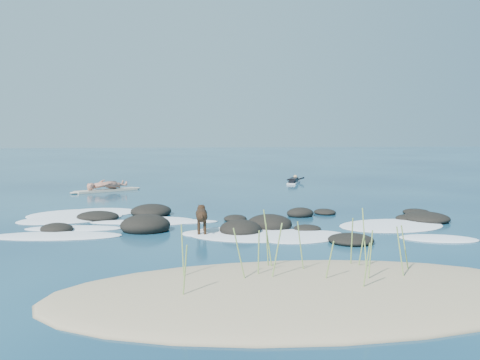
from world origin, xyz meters
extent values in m
plane|color=#0A2642|center=(0.00, 0.00, 0.00)|extent=(160.00, 160.00, 0.00)
ellipsoid|color=#9E8966|center=(0.00, -8.20, 0.00)|extent=(9.00, 4.40, 0.60)
cylinder|color=#7B9E4C|center=(1.32, -7.31, 0.49)|extent=(0.10, 0.13, 0.73)
cylinder|color=#7B9E4C|center=(-0.44, -7.14, 0.74)|extent=(0.21, 0.05, 1.22)
cylinder|color=#7B9E4C|center=(-2.05, -8.72, 0.59)|extent=(0.11, 0.09, 0.94)
cylinder|color=#7B9E4C|center=(0.87, -8.78, 0.58)|extent=(0.09, 0.17, 0.91)
cylinder|color=#7B9E4C|center=(-1.09, -8.01, 0.65)|extent=(0.25, 0.06, 1.04)
cylinder|color=#7B9E4C|center=(1.75, -8.13, 0.63)|extent=(0.14, 0.17, 1.02)
cylinder|color=#7B9E4C|center=(-0.73, -7.77, 0.59)|extent=(0.05, 0.03, 0.95)
cylinder|color=#7B9E4C|center=(-2.06, -7.56, 0.64)|extent=(0.07, 0.16, 1.04)
cylinder|color=#7B9E4C|center=(-0.46, -7.14, 0.61)|extent=(0.12, 0.22, 0.96)
cylinder|color=#7B9E4C|center=(1.19, -7.16, 0.65)|extent=(0.08, 0.25, 1.04)
cylinder|color=#7B9E4C|center=(1.39, -7.31, 0.74)|extent=(0.04, 0.35, 1.21)
cylinder|color=#7B9E4C|center=(2.05, -7.65, 0.61)|extent=(0.23, 0.07, 0.96)
cylinder|color=#7B9E4C|center=(1.13, -8.28, 0.62)|extent=(0.13, 0.10, 1.00)
cylinder|color=#7B9E4C|center=(0.41, -8.24, 0.54)|extent=(0.16, 0.11, 0.83)
cylinder|color=#7B9E4C|center=(0.09, -7.55, 0.66)|extent=(0.20, 0.16, 1.06)
cylinder|color=#7B9E4C|center=(-0.45, -8.00, 0.68)|extent=(0.23, 0.07, 1.11)
ellipsoid|color=black|center=(0.56, -1.82, 0.14)|extent=(1.64, 1.61, 0.55)
ellipsoid|color=black|center=(-0.26, -0.32, 0.06)|extent=(0.85, 0.92, 0.24)
ellipsoid|color=black|center=(2.96, 0.71, 0.05)|extent=(0.78, 0.93, 0.22)
ellipsoid|color=black|center=(-5.48, -1.56, 0.08)|extent=(1.09, 0.99, 0.33)
ellipsoid|color=black|center=(-4.62, 0.48, 0.09)|extent=(1.63, 1.46, 0.35)
ellipsoid|color=black|center=(1.59, -2.22, 0.05)|extent=(1.04, 1.06, 0.20)
ellipsoid|color=black|center=(5.70, -1.16, 0.09)|extent=(1.73, 1.81, 0.38)
ellipsoid|color=black|center=(-0.38, -2.53, 0.13)|extent=(1.34, 1.33, 0.52)
ellipsoid|color=black|center=(6.07, 0.25, 0.06)|extent=(1.05, 1.16, 0.23)
ellipsoid|color=black|center=(1.99, 0.29, 0.10)|extent=(1.14, 1.04, 0.39)
ellipsoid|color=black|center=(-2.96, 1.24, 0.12)|extent=(1.73, 1.86, 0.48)
ellipsoid|color=black|center=(-2.77, -1.67, 0.06)|extent=(1.10, 1.25, 0.22)
ellipsoid|color=black|center=(-3.01, -1.72, 0.16)|extent=(1.80, 1.76, 0.62)
ellipsoid|color=black|center=(-0.31, -0.42, 0.04)|extent=(0.65, 0.67, 0.17)
ellipsoid|color=black|center=(5.19, -0.94, 0.06)|extent=(0.87, 0.81, 0.25)
ellipsoid|color=black|center=(2.25, -4.05, 0.07)|extent=(1.52, 1.54, 0.29)
ellipsoid|color=white|center=(-5.57, 1.57, 0.01)|extent=(3.63, 3.15, 0.12)
ellipsoid|color=white|center=(-5.49, 0.63, 0.01)|extent=(3.83, 3.01, 0.12)
ellipsoid|color=white|center=(4.26, -1.87, 0.01)|extent=(3.64, 2.85, 0.12)
ellipsoid|color=white|center=(4.69, -3.91, 0.01)|extent=(2.26, 1.65, 0.12)
ellipsoid|color=white|center=(-0.13, -2.66, 0.01)|extent=(3.92, 3.03, 0.12)
ellipsoid|color=white|center=(-5.08, -1.19, 0.01)|extent=(2.90, 1.17, 0.12)
ellipsoid|color=white|center=(-5.36, -2.26, 0.01)|extent=(3.66, 1.51, 0.12)
ellipsoid|color=white|center=(-2.79, -0.33, 0.01)|extent=(4.04, 1.16, 0.12)
ellipsoid|color=white|center=(-2.66, -0.17, 0.01)|extent=(2.46, 1.86, 0.12)
ellipsoid|color=white|center=(-4.74, 1.98, 0.01)|extent=(2.64, 2.00, 0.12)
ellipsoid|color=white|center=(1.26, -3.24, 0.01)|extent=(2.89, 2.41, 0.12)
ellipsoid|color=white|center=(-1.45, -2.40, 0.01)|extent=(1.10, 0.90, 0.12)
cube|color=beige|center=(-5.32, 8.69, 0.05)|extent=(2.84, 2.11, 0.10)
ellipsoid|color=beige|center=(-4.07, 9.48, 0.05)|extent=(0.68, 0.60, 0.11)
ellipsoid|color=beige|center=(-6.57, 7.89, 0.05)|extent=(0.68, 0.60, 0.11)
imported|color=#AB6E5A|center=(-5.32, 8.69, 1.07)|extent=(0.77, 0.84, 1.93)
cube|color=white|center=(4.37, 11.61, 0.05)|extent=(1.16, 2.07, 0.07)
ellipsoid|color=white|center=(4.73, 12.56, 0.05)|extent=(0.39, 0.50, 0.08)
cube|color=black|center=(4.37, 11.61, 0.19)|extent=(0.79, 1.30, 0.20)
sphere|color=tan|center=(4.63, 12.28, 0.30)|extent=(0.27, 0.27, 0.21)
cylinder|color=black|center=(4.44, 12.50, 0.18)|extent=(0.51, 0.10, 0.23)
cylinder|color=black|center=(4.92, 12.32, 0.18)|extent=(0.43, 0.41, 0.23)
cube|color=black|center=(4.13, 10.96, 0.15)|extent=(0.48, 0.59, 0.13)
cylinder|color=black|center=(-1.45, -2.50, 0.54)|extent=(0.33, 0.64, 0.31)
sphere|color=black|center=(-1.44, -2.22, 0.54)|extent=(0.33, 0.33, 0.32)
sphere|color=black|center=(-1.46, -2.79, 0.54)|extent=(0.30, 0.30, 0.29)
sphere|color=black|center=(-1.43, -2.03, 0.65)|extent=(0.24, 0.24, 0.23)
cone|color=black|center=(-1.43, -1.90, 0.63)|extent=(0.12, 0.15, 0.12)
cone|color=black|center=(-1.49, -2.04, 0.74)|extent=(0.11, 0.08, 0.11)
cone|color=black|center=(-1.37, -2.05, 0.74)|extent=(0.11, 0.08, 0.11)
cylinder|color=black|center=(-1.52, -2.28, 0.21)|extent=(0.08, 0.08, 0.41)
cylinder|color=black|center=(-1.36, -2.29, 0.21)|extent=(0.08, 0.08, 0.41)
cylinder|color=black|center=(-1.53, -2.72, 0.21)|extent=(0.08, 0.08, 0.41)
cylinder|color=black|center=(-1.37, -2.72, 0.21)|extent=(0.08, 0.08, 0.41)
cylinder|color=black|center=(-1.46, -2.93, 0.59)|extent=(0.06, 0.30, 0.18)
camera|label=1|loc=(-2.23, -16.94, 2.80)|focal=40.00mm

